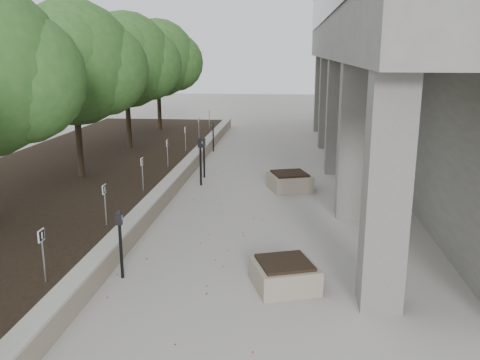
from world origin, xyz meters
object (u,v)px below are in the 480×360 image
at_px(crabapple_tree_3, 75,90).
at_px(parking_meter_5, 213,137).
at_px(parking_meter_3, 201,162).
at_px(planter_back, 290,181).
at_px(crabapple_tree_5, 158,75).
at_px(parking_meter_4, 204,158).
at_px(planter_front, 284,274).
at_px(crabapple_tree_4, 126,81).
at_px(parking_meter_2, 121,245).

xyz_separation_m(crabapple_tree_3, parking_meter_5, (3.26, 6.49, -2.48)).
distance_m(parking_meter_3, planter_back, 2.95).
height_order(crabapple_tree_5, parking_meter_3, crabapple_tree_5).
bearing_deg(crabapple_tree_5, parking_meter_5, -47.07).
relative_size(parking_meter_3, parking_meter_4, 1.12).
xyz_separation_m(crabapple_tree_5, planter_front, (6.56, -16.46, -2.86)).
bearing_deg(crabapple_tree_5, parking_meter_4, -66.02).
relative_size(crabapple_tree_4, parking_meter_4, 3.86).
bearing_deg(planter_back, parking_meter_2, -114.95).
height_order(crabapple_tree_4, crabapple_tree_5, same).
xyz_separation_m(parking_meter_3, parking_meter_4, (-0.06, 1.04, -0.09)).
bearing_deg(parking_meter_5, parking_meter_3, -104.95).
distance_m(parking_meter_3, parking_meter_4, 1.04).
bearing_deg(parking_meter_3, crabapple_tree_4, 150.64).
bearing_deg(planter_front, crabapple_tree_3, 135.46).
relative_size(crabapple_tree_3, crabapple_tree_4, 1.00).
xyz_separation_m(crabapple_tree_3, parking_meter_3, (3.73, 0.73, -2.33)).
distance_m(crabapple_tree_4, parking_meter_4, 5.45).
bearing_deg(parking_meter_2, parking_meter_3, 83.25).
bearing_deg(planter_back, crabapple_tree_4, 145.55).
bearing_deg(parking_meter_4, parking_meter_5, 82.13).
xyz_separation_m(parking_meter_2, parking_meter_3, (0.30, 7.11, 0.10)).
bearing_deg(parking_meter_2, crabapple_tree_4, 102.39).
height_order(parking_meter_3, planter_front, parking_meter_3).
bearing_deg(parking_meter_2, parking_meter_5, 86.37).
bearing_deg(parking_meter_5, planter_front, -95.25).
height_order(parking_meter_2, parking_meter_3, parking_meter_3).
distance_m(parking_meter_2, parking_meter_3, 7.12).
height_order(crabapple_tree_5, planter_back, crabapple_tree_5).
relative_size(parking_meter_2, parking_meter_3, 0.87).
distance_m(planter_front, planter_back, 6.92).
bearing_deg(crabapple_tree_5, crabapple_tree_3, -90.00).
bearing_deg(crabapple_tree_3, planter_back, 4.00).
xyz_separation_m(crabapple_tree_3, planter_front, (6.56, -6.46, -2.86)).
xyz_separation_m(parking_meter_3, planter_front, (2.84, -7.19, -0.53)).
height_order(crabapple_tree_4, parking_meter_4, crabapple_tree_4).
xyz_separation_m(parking_meter_5, planter_back, (3.35, -6.03, -0.36)).
bearing_deg(parking_meter_4, crabapple_tree_4, 125.87).
bearing_deg(planter_back, parking_meter_3, 174.67).
distance_m(crabapple_tree_4, parking_meter_2, 12.13).
bearing_deg(planter_back, planter_front, -90.42).
relative_size(crabapple_tree_5, parking_meter_4, 3.86).
relative_size(crabapple_tree_4, planter_front, 4.92).
height_order(parking_meter_2, planter_back, parking_meter_2).
distance_m(parking_meter_4, planter_back, 3.26).
bearing_deg(parking_meter_3, parking_meter_4, 113.02).
height_order(parking_meter_4, planter_back, parking_meter_4).
bearing_deg(parking_meter_5, crabapple_tree_3, -136.22).
xyz_separation_m(crabapple_tree_4, crabapple_tree_5, (0.00, 5.00, 0.00)).
height_order(crabapple_tree_3, parking_meter_5, crabapple_tree_3).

